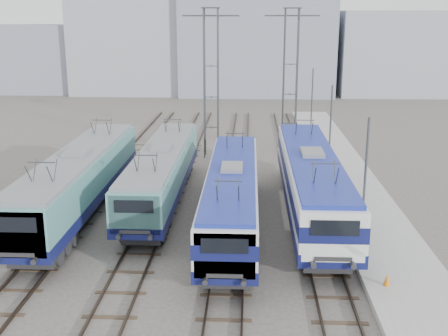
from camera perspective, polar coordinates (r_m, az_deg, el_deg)
ground at (r=26.33m, az=-4.60°, el=-10.64°), size 160.00×160.00×0.00m
platform at (r=34.18m, az=14.43°, el=-4.57°), size 4.00×70.00×0.30m
locomotive_far_left at (r=33.59m, az=-14.61°, el=-1.08°), size 2.92×18.46×3.47m
locomotive_center_left at (r=34.91m, az=-6.35°, el=-0.29°), size 2.73×17.23×3.24m
locomotive_center_right at (r=30.25m, az=0.80°, el=-2.58°), size 2.72×17.19×3.23m
locomotive_far_right at (r=32.57m, az=8.88°, el=-1.12°), size 2.95×18.68×3.51m
catenary_tower_west at (r=45.83m, az=-1.31°, el=9.25°), size 4.50×1.20×12.00m
catenary_tower_east at (r=47.82m, az=6.76°, el=9.41°), size 4.50×1.20×12.00m
mast_front at (r=27.24m, az=14.06°, el=-2.24°), size 0.12×0.12×7.00m
mast_mid at (r=38.69m, az=10.71°, el=3.13°), size 0.12×0.12×7.00m
mast_rear at (r=50.40m, az=8.89°, el=6.03°), size 0.12×0.12×7.00m
safety_cone at (r=25.40m, az=16.23°, el=-10.81°), size 0.30×0.30×0.56m
building_west at (r=87.29m, az=-8.85°, el=12.22°), size 18.00×12.00×14.00m
building_center at (r=85.50m, az=3.35°, el=13.65°), size 22.00×14.00×18.00m
building_east at (r=88.13m, az=16.69°, el=11.15°), size 16.00×12.00×12.00m
building_far_west at (r=91.91m, az=-18.79°, el=10.50°), size 14.00×10.00×10.00m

